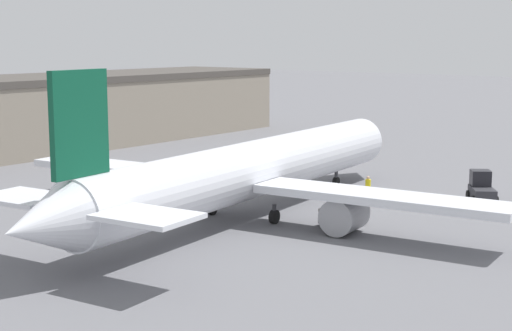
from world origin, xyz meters
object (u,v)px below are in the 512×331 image
Objects in this scene: airplane at (249,171)px; ground_crew_worker at (368,187)px; belt_loader_truck at (345,208)px; baggage_tug at (482,189)px.

airplane is 22.81× the size of ground_crew_worker.
ground_crew_worker is at bearing -26.40° from airplane.
ground_crew_worker is (9.54, -3.63, -2.10)m from airplane.
airplane is at bearing 120.48° from belt_loader_truck.
ground_crew_worker is 0.58× the size of belt_loader_truck.
baggage_tug is at bearing -43.36° from airplane.
baggage_tug is at bearing 108.63° from ground_crew_worker.
airplane reaches higher than baggage_tug.
ground_crew_worker is at bearing 30.80° from belt_loader_truck.
belt_loader_truck is (2.06, -6.17, -1.99)m from airplane.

